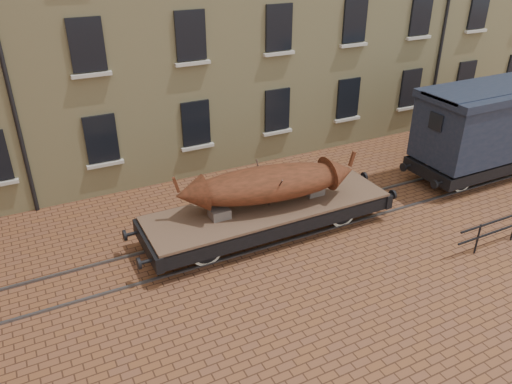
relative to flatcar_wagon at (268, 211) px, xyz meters
name	(u,v)px	position (x,y,z in m)	size (l,w,h in m)	color
ground	(321,218)	(2.03, 0.00, -0.83)	(90.00, 90.00, 0.00)	brown
rail_track	(321,218)	(2.03, 0.00, -0.80)	(30.00, 1.52, 0.06)	#59595E
flatcar_wagon	(268,211)	(0.00, 0.00, 0.00)	(8.78, 2.38, 1.32)	brown
iron_boat	(269,183)	(0.00, 0.00, 0.96)	(5.80, 2.28, 1.43)	maroon
goods_van	(494,120)	(9.65, 0.00, 1.43)	(6.96, 2.54, 3.60)	black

